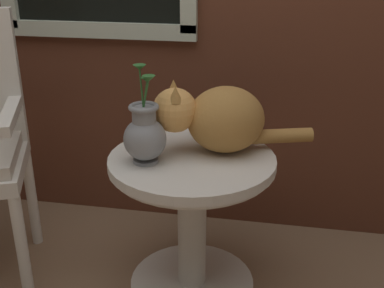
% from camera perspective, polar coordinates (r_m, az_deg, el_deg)
% --- Properties ---
extents(wicker_side_table, '(0.61, 0.61, 0.57)m').
position_cam_1_polar(wicker_side_table, '(1.83, -0.00, -6.86)').
color(wicker_side_table, silver).
rests_on(wicker_side_table, ground_plane).
extents(cat, '(0.58, 0.32, 0.26)m').
position_cam_1_polar(cat, '(1.75, 3.04, 3.09)').
color(cat, '#AD7A3D').
rests_on(cat, wicker_side_table).
extents(pewter_vase_with_ivy, '(0.15, 0.15, 0.34)m').
position_cam_1_polar(pewter_vase_with_ivy, '(1.67, -5.60, 1.16)').
color(pewter_vase_with_ivy, gray).
rests_on(pewter_vase_with_ivy, wicker_side_table).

